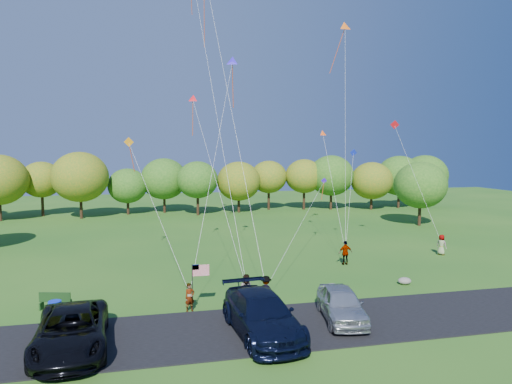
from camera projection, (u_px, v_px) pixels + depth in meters
ground at (264, 301)px, 26.41m from camera, size 140.00×140.00×0.00m
asphalt_lane at (283, 326)px, 22.52m from camera, size 44.00×6.00×0.06m
treeline at (192, 182)px, 60.48m from camera, size 74.98×27.30×8.46m
minivan_dark at (71, 330)px, 19.66m from camera, size 3.44×6.63×1.78m
minivan_navy at (262, 315)px, 21.39m from camera, size 3.27×6.79×1.91m
minivan_silver at (341, 304)px, 23.26m from camera, size 2.77×5.16×1.67m
flyer_a at (190, 297)px, 24.62m from camera, size 0.68×0.58×1.57m
flyer_b at (247, 291)px, 25.30m from camera, size 1.02×0.86×1.86m
flyer_c at (266, 291)px, 25.55m from camera, size 1.27×1.11×1.70m
flyer_d at (345, 253)px, 34.74m from camera, size 1.09×0.47×1.85m
flyer_e at (441, 245)px, 38.09m from camera, size 0.87×0.99×1.70m
park_bench at (55, 300)px, 25.00m from camera, size 1.72×0.70×0.96m
trash_barrel at (55, 310)px, 23.50m from camera, size 0.65×0.65×0.97m
flag_assembly at (198, 276)px, 24.71m from camera, size 0.95×0.62×2.57m
boulder_near at (332, 289)px, 27.70m from camera, size 1.26×0.99×0.63m
boulder_far at (405, 281)px, 29.70m from camera, size 0.87×0.73×0.45m
kites_aloft at (248, 31)px, 37.50m from camera, size 22.91×9.52×20.82m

